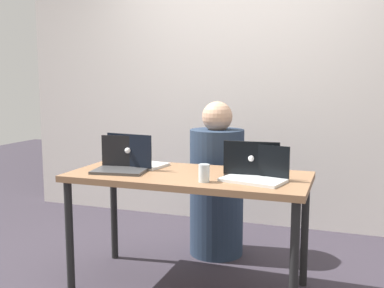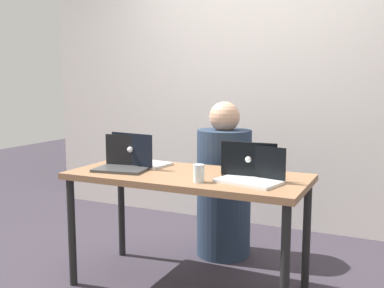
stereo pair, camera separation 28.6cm
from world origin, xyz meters
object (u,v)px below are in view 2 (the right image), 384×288
object	(u,v)px
laptop_back_left	(139,159)
water_glass_right	(199,175)
person_at_center	(223,188)
laptop_front_left	(124,162)
laptop_front_right	(252,174)
laptop_back_right	(251,169)

from	to	relation	value
laptop_back_left	water_glass_right	distance (m)	0.64
person_at_center	water_glass_right	size ratio (longest dim) A/B	11.44
laptop_back_left	laptop_front_left	world-z (taller)	laptop_back_left
laptop_front_left	laptop_front_right	bearing A→B (deg)	-7.79
laptop_front_left	laptop_back_right	bearing A→B (deg)	1.97
person_at_center	laptop_front_right	distance (m)	0.87
person_at_center	laptop_back_left	distance (m)	0.74
person_at_center	laptop_back_right	size ratio (longest dim) A/B	3.37
person_at_center	water_glass_right	distance (m)	0.89
laptop_back_left	water_glass_right	bearing A→B (deg)	162.34
laptop_back_right	water_glass_right	bearing A→B (deg)	46.54
laptop_front_right	water_glass_right	xyz separation A→B (m)	(-0.27, -0.13, -0.00)
laptop_back_left	laptop_front_left	bearing A→B (deg)	89.64
water_glass_right	laptop_back_left	bearing A→B (deg)	153.61
water_glass_right	person_at_center	bearing A→B (deg)	101.42
laptop_back_left	laptop_back_right	size ratio (longest dim) A/B	1.08
person_at_center	laptop_back_left	bearing A→B (deg)	69.06
laptop_front_left	water_glass_right	size ratio (longest dim) A/B	3.46
laptop_front_right	water_glass_right	size ratio (longest dim) A/B	3.82
person_at_center	laptop_front_left	size ratio (longest dim) A/B	3.31
laptop_back_left	water_glass_right	xyz separation A→B (m)	(0.58, -0.29, -0.01)
laptop_front_left	water_glass_right	world-z (taller)	laptop_front_left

